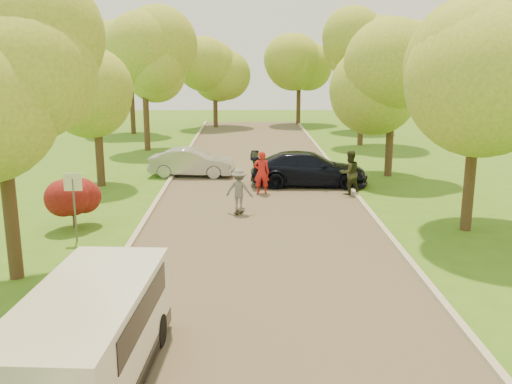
{
  "coord_description": "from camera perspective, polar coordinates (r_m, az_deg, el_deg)",
  "views": [
    {
      "loc": [
        -0.5,
        -13.08,
        5.59
      ],
      "look_at": [
        -0.18,
        5.11,
        1.3
      ],
      "focal_mm": 40.0,
      "sensor_mm": 36.0,
      "label": 1
    }
  ],
  "objects": [
    {
      "name": "street_sign",
      "position": [
        18.32,
        -17.79,
        -0.06
      ],
      "size": [
        0.55,
        0.06,
        2.17
      ],
      "color": "#59595E",
      "rests_on": "ground"
    },
    {
      "name": "tree_l_midb",
      "position": [
        25.88,
        -15.4,
        10.58
      ],
      "size": [
        4.3,
        4.2,
        6.62
      ],
      "color": "#382619",
      "rests_on": "ground"
    },
    {
      "name": "tree_bg_a",
      "position": [
        43.86,
        -12.19,
        12.62
      ],
      "size": [
        5.12,
        5.0,
        7.72
      ],
      "color": "#382619",
      "rests_on": "ground"
    },
    {
      "name": "tree_bg_d",
      "position": [
        49.3,
        4.6,
        12.91
      ],
      "size": [
        5.12,
        5.0,
        7.72
      ],
      "color": "#382619",
      "rests_on": "ground"
    },
    {
      "name": "person_striped",
      "position": [
        23.86,
        0.56,
        1.95
      ],
      "size": [
        0.67,
        0.45,
        1.82
      ],
      "primitive_type": "imported",
      "rotation": [
        0.0,
        0.0,
        3.12
      ],
      "color": "#B31B1A",
      "rests_on": "ground"
    },
    {
      "name": "person_olive",
      "position": [
        24.04,
        9.33,
        1.92
      ],
      "size": [
        1.11,
        1.01,
        1.86
      ],
      "primitive_type": "imported",
      "rotation": [
        0.0,
        0.0,
        3.55
      ],
      "color": "#2A2C1A",
      "rests_on": "ground"
    },
    {
      "name": "skateboarder",
      "position": [
        20.82,
        -1.69,
        0.21
      ],
      "size": [
        1.12,
        0.82,
        1.56
      ],
      "primitive_type": "imported",
      "rotation": [
        0.0,
        0.0,
        2.89
      ],
      "color": "slate",
      "rests_on": "longboard"
    },
    {
      "name": "red_shrub",
      "position": [
        19.97,
        -17.86,
        -0.37
      ],
      "size": [
        1.7,
        1.7,
        1.95
      ],
      "color": "#382619",
      "rests_on": "ground"
    },
    {
      "name": "tree_l_mida",
      "position": [
        15.23,
        -23.8,
        10.61
      ],
      "size": [
        4.71,
        4.6,
        7.39
      ],
      "color": "#382619",
      "rests_on": "ground"
    },
    {
      "name": "tree_r_mida",
      "position": [
        19.58,
        22.11,
        12.18
      ],
      "size": [
        5.13,
        5.0,
        7.95
      ],
      "color": "#382619",
      "rests_on": "ground"
    },
    {
      "name": "curb_left",
      "position": [
        22.07,
        -10.23,
        -1.45
      ],
      "size": [
        0.18,
        60.0,
        0.12
      ],
      "primitive_type": "cube",
      "color": "#B2AD9E",
      "rests_on": "ground"
    },
    {
      "name": "tree_r_midb",
      "position": [
        28.0,
        13.96,
        11.44
      ],
      "size": [
        4.51,
        4.4,
        7.01
      ],
      "color": "#382619",
      "rests_on": "ground"
    },
    {
      "name": "road",
      "position": [
        21.81,
        0.34,
        -1.57
      ],
      "size": [
        8.0,
        60.0,
        0.01
      ],
      "primitive_type": "cube",
      "color": "#4C4438",
      "rests_on": "ground"
    },
    {
      "name": "tree_bg_b",
      "position": [
        45.91,
        10.21,
        13.0
      ],
      "size": [
        5.12,
        5.0,
        7.95
      ],
      "color": "#382619",
      "rests_on": "ground"
    },
    {
      "name": "curb_right",
      "position": [
        22.26,
        10.83,
        -1.35
      ],
      "size": [
        0.18,
        60.0,
        0.12
      ],
      "primitive_type": "cube",
      "color": "#B2AD9E",
      "rests_on": "ground"
    },
    {
      "name": "longboard",
      "position": [
        21.02,
        -1.67,
        -1.91
      ],
      "size": [
        0.42,
        0.83,
        0.09
      ],
      "rotation": [
        0.0,
        0.0,
        2.89
      ],
      "color": "black",
      "rests_on": "ground"
    },
    {
      "name": "ground",
      "position": [
        14.23,
        1.11,
        -9.86
      ],
      "size": [
        100.0,
        100.0,
        0.0
      ],
      "primitive_type": "plane",
      "color": "#3D6E1A",
      "rests_on": "ground"
    },
    {
      "name": "dark_sedan",
      "position": [
        25.57,
        5.3,
        2.32
      ],
      "size": [
        5.3,
        2.33,
        1.51
      ],
      "primitive_type": "imported",
      "rotation": [
        0.0,
        0.0,
        1.53
      ],
      "color": "black",
      "rests_on": "ground"
    },
    {
      "name": "silver_sedan",
      "position": [
        27.69,
        -6.42,
        2.95
      ],
      "size": [
        4.19,
        1.83,
        1.34
      ],
      "primitive_type": "imported",
      "rotation": [
        0.0,
        0.0,
        1.47
      ],
      "color": "#A8A7AC",
      "rests_on": "ground"
    },
    {
      "name": "tree_r_far",
      "position": [
        37.87,
        11.07,
        13.4
      ],
      "size": [
        5.33,
        5.2,
        8.34
      ],
      "color": "#382619",
      "rests_on": "ground"
    },
    {
      "name": "minivan",
      "position": [
        10.42,
        -16.37,
        -13.8
      ],
      "size": [
        2.18,
        4.9,
        1.78
      ],
      "rotation": [
        0.0,
        0.0,
        -0.06
      ],
      "color": "white",
      "rests_on": "ground"
    },
    {
      "name": "tree_l_far",
      "position": [
        35.57,
        -10.81,
        12.85
      ],
      "size": [
        4.92,
        4.8,
        7.79
      ],
      "color": "#382619",
      "rests_on": "ground"
    },
    {
      "name": "tree_bg_c",
      "position": [
        47.13,
        -3.88,
        12.55
      ],
      "size": [
        4.92,
        4.8,
        7.33
      ],
      "color": "#382619",
      "rests_on": "ground"
    }
  ]
}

